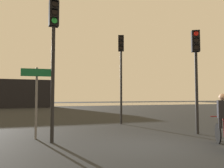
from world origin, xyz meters
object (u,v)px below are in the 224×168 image
(traffic_light_near_left, at_px, (53,44))
(traffic_light_center, at_px, (121,63))
(cyclist, at_px, (223,120))
(direction_sign_post, at_px, (36,92))
(distant_building, at_px, (7,94))
(traffic_light_near_right, at_px, (196,61))

(traffic_light_near_left, xyz_separation_m, traffic_light_center, (4.03, 3.86, 0.12))
(traffic_light_center, height_order, cyclist, traffic_light_center)
(cyclist, bearing_deg, traffic_light_center, 128.04)
(direction_sign_post, bearing_deg, traffic_light_center, -140.96)
(distant_building, xyz_separation_m, traffic_light_near_left, (4.24, -26.21, 1.39))
(cyclist, bearing_deg, traffic_light_near_left, -175.89)
(distant_building, relative_size, cyclist, 7.51)
(traffic_light_near_right, relative_size, traffic_light_center, 0.86)
(traffic_light_near_right, distance_m, traffic_light_center, 4.46)
(cyclist, bearing_deg, distant_building, 138.48)
(cyclist, bearing_deg, traffic_light_near_right, 97.72)
(distant_building, relative_size, traffic_light_center, 2.42)
(traffic_light_near_right, height_order, traffic_light_near_left, traffic_light_near_left)
(traffic_light_center, bearing_deg, cyclist, 118.73)
(direction_sign_post, relative_size, cyclist, 1.60)
(traffic_light_near_right, bearing_deg, traffic_light_near_left, 26.89)
(traffic_light_near_left, relative_size, cyclist, 2.98)
(distant_building, bearing_deg, traffic_light_near_right, -69.28)
(traffic_light_near_right, relative_size, traffic_light_near_left, 0.89)
(traffic_light_near_right, distance_m, cyclist, 3.24)
(distant_building, xyz_separation_m, traffic_light_near_right, (10.00, -26.44, 1.05))
(traffic_light_near_left, bearing_deg, cyclist, 147.55)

